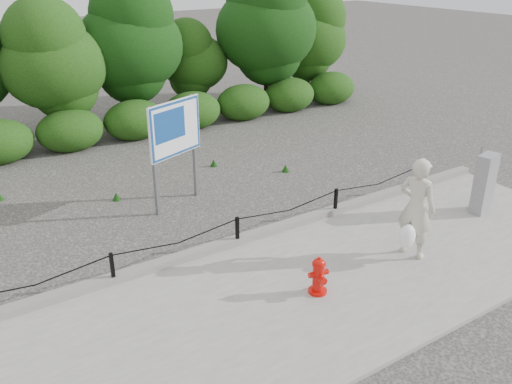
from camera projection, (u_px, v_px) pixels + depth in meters
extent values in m
plane|color=#2D2B28|center=(238.00, 248.00, 10.65)|extent=(90.00, 90.00, 0.00)
cube|color=gray|center=(299.00, 296.00, 9.10)|extent=(14.00, 4.00, 0.08)
cube|color=slate|center=(236.00, 240.00, 10.63)|extent=(14.00, 0.22, 0.14)
cube|color=black|center=(112.00, 269.00, 9.24)|extent=(0.06, 0.06, 0.60)
cube|color=black|center=(237.00, 231.00, 10.50)|extent=(0.06, 0.06, 0.60)
cube|color=black|center=(336.00, 202.00, 11.75)|extent=(0.06, 0.06, 0.60)
cube|color=black|center=(415.00, 178.00, 13.00)|extent=(0.06, 0.06, 0.60)
cylinder|color=black|center=(34.00, 280.00, 8.53)|extent=(2.50, 0.02, 0.02)
cylinder|color=black|center=(178.00, 238.00, 9.78)|extent=(2.50, 0.02, 0.02)
cylinder|color=black|center=(290.00, 206.00, 11.03)|extent=(2.50, 0.02, 0.02)
cylinder|color=black|center=(378.00, 180.00, 12.28)|extent=(2.50, 0.02, 0.02)
cylinder|color=black|center=(61.00, 108.00, 16.32)|extent=(0.18, 0.18, 2.09)
ellipsoid|color=#194F12|center=(53.00, 59.00, 15.73)|extent=(3.09, 2.67, 3.34)
cylinder|color=black|center=(134.00, 91.00, 17.82)|extent=(0.18, 0.18, 2.36)
ellipsoid|color=#194F12|center=(129.00, 39.00, 17.15)|extent=(3.49, 3.02, 3.78)
cylinder|color=black|center=(196.00, 90.00, 19.53)|extent=(0.18, 0.18, 1.62)
ellipsoid|color=#194F12|center=(195.00, 58.00, 19.07)|extent=(2.40, 2.07, 2.59)
cylinder|color=black|center=(266.00, 73.00, 19.98)|extent=(0.18, 0.18, 2.56)
ellipsoid|color=#194F12|center=(267.00, 22.00, 19.25)|extent=(3.79, 3.28, 4.10)
cylinder|color=black|center=(308.00, 71.00, 21.54)|extent=(0.18, 0.18, 2.05)
ellipsoid|color=#194F12|center=(310.00, 34.00, 20.96)|extent=(3.03, 2.62, 3.28)
cylinder|color=red|center=(317.00, 291.00, 9.11)|extent=(0.37, 0.37, 0.05)
cylinder|color=red|center=(318.00, 277.00, 9.01)|extent=(0.23, 0.23, 0.48)
cylinder|color=red|center=(319.00, 264.00, 8.90)|extent=(0.27, 0.27, 0.04)
ellipsoid|color=red|center=(319.00, 263.00, 8.89)|extent=(0.24, 0.24, 0.15)
cylinder|color=red|center=(319.00, 258.00, 8.86)|extent=(0.06, 0.06, 0.04)
cylinder|color=red|center=(311.00, 275.00, 8.93)|extent=(0.10, 0.11, 0.10)
cylinder|color=red|center=(325.00, 272.00, 9.02)|extent=(0.10, 0.11, 0.10)
cylinder|color=red|center=(322.00, 280.00, 8.88)|extent=(0.15, 0.13, 0.13)
cylinder|color=slate|center=(321.00, 283.00, 8.92)|extent=(0.01, 0.05, 0.10)
imported|color=beige|center=(417.00, 208.00, 9.89)|extent=(0.63, 0.80, 1.94)
ellipsoid|color=white|center=(407.00, 236.00, 9.77)|extent=(0.35, 0.27, 0.47)
cube|color=#959597|center=(484.00, 184.00, 11.71)|extent=(0.55, 0.39, 1.34)
cube|color=slate|center=(477.00, 178.00, 11.83)|extent=(0.06, 0.06, 1.48)
cube|color=slate|center=(154.00, 163.00, 11.55)|extent=(0.09, 0.09, 2.45)
cube|color=slate|center=(194.00, 147.00, 12.50)|extent=(0.09, 0.09, 2.45)
cube|color=white|center=(175.00, 128.00, 11.75)|extent=(1.44, 0.60, 1.22)
cube|color=navy|center=(176.00, 129.00, 11.74)|extent=(1.40, 0.55, 1.19)
cube|color=navy|center=(170.00, 125.00, 11.55)|extent=(0.86, 0.34, 0.67)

